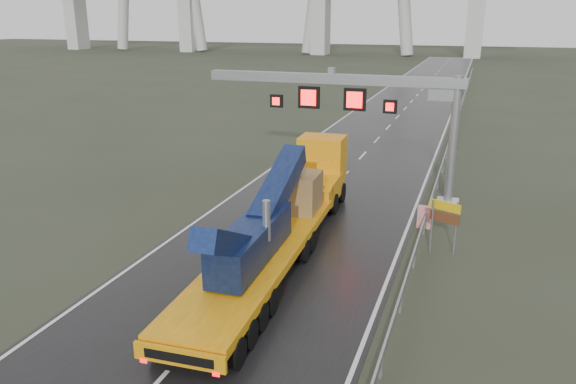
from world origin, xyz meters
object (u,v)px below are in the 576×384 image
at_px(sign_gantry, 367,102).
at_px(exit_sign_pair, 444,217).
at_px(heavy_haul_truck, 289,207).
at_px(striped_barrier, 424,217).

height_order(sign_gantry, exit_sign_pair, sign_gantry).
xyz_separation_m(heavy_haul_truck, striped_barrier, (5.84, 3.97, -1.17)).
relative_size(heavy_haul_truck, striped_barrier, 17.02).
distance_m(sign_gantry, exit_sign_pair, 9.43).
height_order(sign_gantry, striped_barrier, sign_gantry).
relative_size(exit_sign_pair, striped_barrier, 2.20).
bearing_deg(striped_barrier, heavy_haul_truck, -144.89).
bearing_deg(heavy_haul_truck, sign_gantry, 73.77).
height_order(exit_sign_pair, striped_barrier, exit_sign_pair).
distance_m(heavy_haul_truck, striped_barrier, 7.16).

